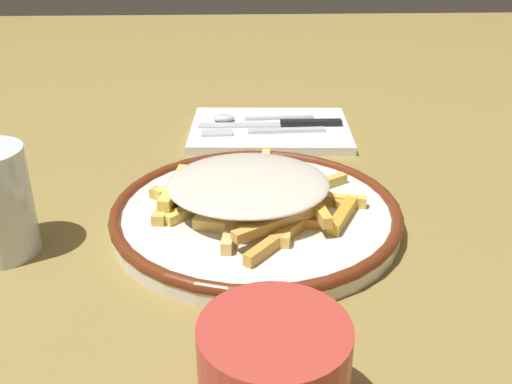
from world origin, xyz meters
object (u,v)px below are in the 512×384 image
at_px(napkin, 270,130).
at_px(fork, 263,131).
at_px(spoon, 246,118).
at_px(knife, 283,124).
at_px(coffee_mug, 280,376).
at_px(plate, 256,214).
at_px(fries_heap, 249,189).

xyz_separation_m(napkin, fork, (-0.03, 0.01, 0.01)).
relative_size(napkin, spoon, 1.50).
bearing_deg(napkin, knife, -90.32).
distance_m(spoon, coffee_mug, 0.56).
height_order(plate, napkin, plate).
bearing_deg(spoon, fries_heap, 179.29).
bearing_deg(plate, napkin, -6.74).
height_order(knife, coffee_mug, coffee_mug).
xyz_separation_m(plate, spoon, (0.29, 0.00, 0.00)).
distance_m(plate, coffee_mug, 0.26).
relative_size(napkin, coffee_mug, 1.91).
bearing_deg(fork, fries_heap, 173.74).
xyz_separation_m(plate, fork, (0.24, -0.02, 0.00)).
distance_m(knife, coffee_mug, 0.53).
distance_m(fork, spoon, 0.06).
bearing_deg(coffee_mug, fork, -1.76).
distance_m(fries_heap, coffee_mug, 0.26).
height_order(plate, fork, plate).
xyz_separation_m(fork, coffee_mug, (-0.50, 0.02, 0.03)).
height_order(plate, coffee_mug, coffee_mug).
bearing_deg(knife, plate, 169.32).
bearing_deg(plate, coffee_mug, -179.11).
bearing_deg(fork, knife, -47.64).
bearing_deg(fries_heap, knife, -12.09).
height_order(fries_heap, napkin, fries_heap).
bearing_deg(spoon, knife, -115.81).
height_order(napkin, spoon, spoon).
bearing_deg(coffee_mug, knife, -5.01).
distance_m(plate, fork, 0.24).
height_order(napkin, fork, fork).
distance_m(plate, knife, 0.27).
bearing_deg(napkin, coffee_mug, 177.02).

